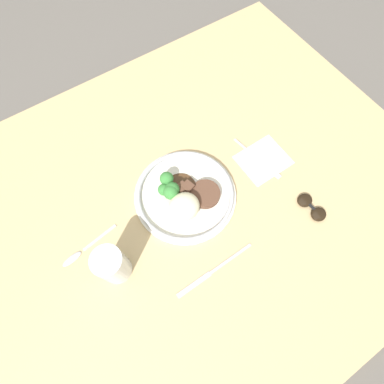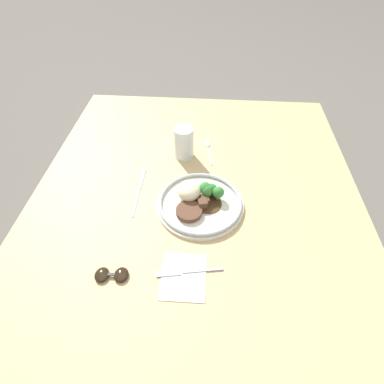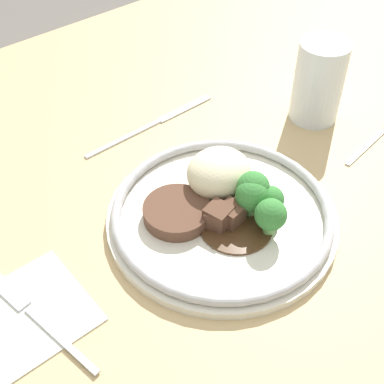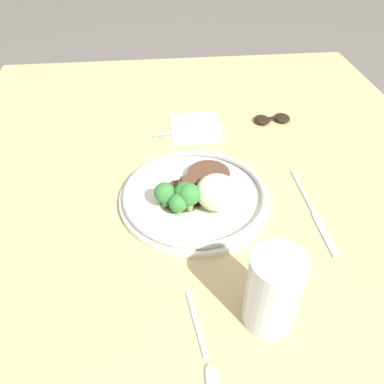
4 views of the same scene
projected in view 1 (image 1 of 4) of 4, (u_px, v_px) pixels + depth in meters
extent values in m
plane|color=#5B5651|center=(189.00, 205.00, 0.84)|extent=(8.00, 8.00, 0.00)
cube|color=tan|center=(189.00, 203.00, 0.82)|extent=(1.35, 1.07, 0.03)
cube|color=silver|center=(263.00, 160.00, 0.86)|extent=(0.14, 0.12, 0.00)
cylinder|color=silver|center=(186.00, 195.00, 0.81)|extent=(0.27, 0.27, 0.01)
torus|color=#B2B2B7|center=(186.00, 193.00, 0.80)|extent=(0.26, 0.26, 0.01)
ellipsoid|color=beige|center=(184.00, 207.00, 0.76)|extent=(0.08, 0.08, 0.05)
cylinder|color=brown|center=(205.00, 194.00, 0.79)|extent=(0.08, 0.08, 0.02)
cylinder|color=#472D19|center=(180.00, 188.00, 0.81)|extent=(0.09, 0.09, 0.00)
cube|color=brown|center=(183.00, 191.00, 0.80)|extent=(0.03, 0.03, 0.02)
cube|color=brown|center=(188.00, 188.00, 0.80)|extent=(0.03, 0.03, 0.03)
cube|color=brown|center=(185.00, 188.00, 0.80)|extent=(0.03, 0.03, 0.02)
cube|color=brown|center=(189.00, 187.00, 0.80)|extent=(0.03, 0.03, 0.02)
cube|color=brown|center=(181.00, 189.00, 0.80)|extent=(0.03, 0.03, 0.03)
cylinder|color=#669E51|center=(165.00, 192.00, 0.80)|extent=(0.01, 0.01, 0.01)
sphere|color=#387F38|center=(164.00, 190.00, 0.78)|extent=(0.03, 0.03, 0.03)
cylinder|color=#669E51|center=(171.00, 196.00, 0.79)|extent=(0.01, 0.01, 0.02)
sphere|color=#387F38|center=(171.00, 192.00, 0.77)|extent=(0.04, 0.04, 0.04)
cylinder|color=#669E51|center=(167.00, 182.00, 0.81)|extent=(0.01, 0.01, 0.02)
sphere|color=#387F38|center=(167.00, 179.00, 0.79)|extent=(0.04, 0.04, 0.04)
cylinder|color=#669E51|center=(173.00, 193.00, 0.80)|extent=(0.01, 0.01, 0.02)
sphere|color=#387F38|center=(172.00, 189.00, 0.78)|extent=(0.04, 0.04, 0.04)
cylinder|color=yellow|center=(114.00, 267.00, 0.70)|extent=(0.06, 0.06, 0.08)
cylinder|color=silver|center=(112.00, 265.00, 0.68)|extent=(0.07, 0.07, 0.12)
cube|color=#B7B7BC|center=(248.00, 150.00, 0.87)|extent=(0.02, 0.11, 0.00)
cube|color=#B7B7BC|center=(271.00, 170.00, 0.84)|extent=(0.03, 0.07, 0.00)
cube|color=#B7B7BC|center=(230.00, 259.00, 0.74)|extent=(0.13, 0.01, 0.00)
cube|color=#B7B7BC|center=(194.00, 285.00, 0.72)|extent=(0.10, 0.01, 0.00)
cube|color=#B7B7BC|center=(100.00, 237.00, 0.77)|extent=(0.10, 0.02, 0.00)
ellipsoid|color=#B7B7BC|center=(72.00, 259.00, 0.74)|extent=(0.05, 0.03, 0.01)
ellipsoid|color=black|center=(305.00, 200.00, 0.80)|extent=(0.05, 0.04, 0.01)
ellipsoid|color=black|center=(319.00, 214.00, 0.78)|extent=(0.05, 0.04, 0.01)
cube|color=black|center=(312.00, 207.00, 0.79)|extent=(0.01, 0.02, 0.00)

